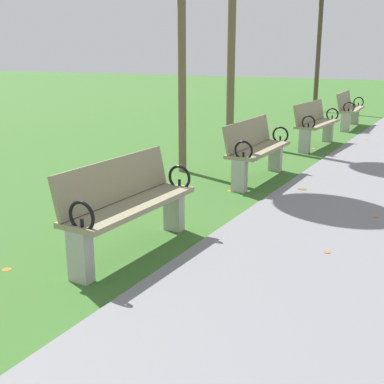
% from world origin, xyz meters
% --- Properties ---
extents(park_bench_3, '(0.50, 1.61, 0.90)m').
position_xyz_m(park_bench_3, '(-0.50, 6.11, 0.49)').
color(park_bench_3, gray).
rests_on(park_bench_3, ground).
extents(park_bench_4, '(0.48, 1.60, 0.90)m').
position_xyz_m(park_bench_4, '(-0.50, 9.37, 0.49)').
color(park_bench_4, gray).
rests_on(park_bench_4, ground).
extents(park_bench_5, '(0.55, 1.62, 0.90)m').
position_xyz_m(park_bench_5, '(-0.50, 12.57, 0.49)').
color(park_bench_5, gray).
rests_on(park_bench_5, ground).
extents(park_bench_6, '(0.55, 1.62, 0.90)m').
position_xyz_m(park_bench_6, '(-0.50, 15.68, 0.49)').
color(park_bench_6, gray).
rests_on(park_bench_6, ground).
extents(scattered_leaves, '(4.89, 17.34, 0.02)m').
position_xyz_m(scattered_leaves, '(0.12, 9.14, 0.01)').
color(scattered_leaves, '#BC842D').
rests_on(scattered_leaves, ground).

